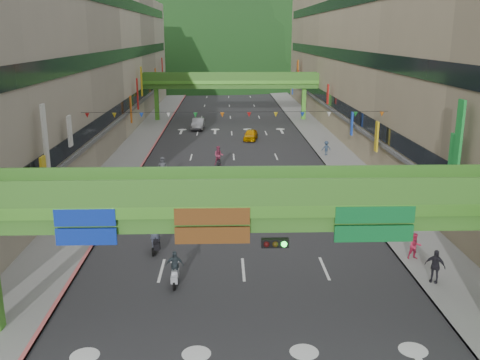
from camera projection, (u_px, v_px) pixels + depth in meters
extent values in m
cube|color=#28282B|center=(232.00, 139.00, 66.10)|extent=(18.00, 140.00, 0.02)
cube|color=gray|center=(143.00, 139.00, 65.76)|extent=(4.00, 140.00, 0.15)
cube|color=gray|center=(321.00, 138.00, 66.40)|extent=(4.00, 140.00, 0.15)
cube|color=#CC5959|center=(158.00, 139.00, 65.81)|extent=(0.20, 140.00, 0.18)
cube|color=gray|center=(305.00, 138.00, 66.34)|extent=(0.20, 140.00, 0.18)
cube|color=#9E937F|center=(71.00, 61.00, 63.04)|extent=(12.00, 95.00, 19.00)
cube|color=black|center=(125.00, 106.00, 64.62)|extent=(0.08, 90.25, 1.40)
cube|color=black|center=(122.00, 55.00, 63.03)|extent=(0.08, 90.25, 1.40)
cube|color=black|center=(119.00, 1.00, 61.45)|extent=(0.08, 90.25, 1.40)
cube|color=gray|center=(390.00, 61.00, 64.15)|extent=(12.00, 95.00, 19.00)
cube|color=black|center=(338.00, 105.00, 65.37)|extent=(0.08, 90.25, 1.40)
cube|color=black|center=(340.00, 55.00, 63.79)|extent=(0.08, 90.25, 1.40)
cube|color=black|center=(343.00, 2.00, 62.21)|extent=(0.08, 90.25, 1.40)
cube|color=#4C9E2D|center=(249.00, 204.00, 22.16)|extent=(28.00, 2.20, 0.50)
cube|color=#387223|center=(249.00, 218.00, 22.32)|extent=(28.00, 1.76, 0.70)
cube|color=#387223|center=(250.00, 193.00, 20.95)|extent=(28.00, 0.12, 1.10)
cube|color=#387223|center=(248.00, 179.00, 22.95)|extent=(28.00, 0.12, 1.10)
cube|color=navy|center=(86.00, 228.00, 21.09)|extent=(2.40, 0.12, 1.50)
cube|color=#593314|center=(212.00, 227.00, 21.23)|extent=(3.00, 0.12, 1.50)
cube|color=#0C5926|center=(374.00, 225.00, 21.42)|extent=(3.20, 0.12, 1.50)
cube|color=black|center=(275.00, 243.00, 21.33)|extent=(1.10, 0.28, 0.35)
cube|color=#4C9E2D|center=(230.00, 82.00, 79.05)|extent=(28.00, 2.20, 0.50)
cube|color=#387223|center=(230.00, 86.00, 79.21)|extent=(28.00, 1.76, 0.70)
cube|color=#4C9E2D|center=(157.00, 105.00, 79.61)|extent=(0.60, 0.60, 4.80)
cube|color=#4C9E2D|center=(304.00, 104.00, 80.25)|extent=(0.60, 0.60, 4.80)
cube|color=#387223|center=(230.00, 77.00, 77.83)|extent=(28.00, 0.12, 1.10)
cube|color=#387223|center=(230.00, 76.00, 79.84)|extent=(28.00, 0.12, 1.10)
ellipsoid|color=#1C4419|center=(180.00, 75.00, 171.72)|extent=(168.00, 140.00, 112.00)
ellipsoid|color=#1C4419|center=(296.00, 70.00, 192.17)|extent=(208.00, 176.00, 128.00)
cylinder|color=black|center=(236.00, 112.00, 45.18)|extent=(26.00, 0.03, 0.03)
cone|color=red|center=(87.00, 116.00, 44.88)|extent=(0.36, 0.36, 0.40)
cone|color=gold|center=(114.00, 115.00, 44.95)|extent=(0.36, 0.36, 0.40)
cone|color=#193FB2|center=(142.00, 115.00, 45.02)|extent=(0.36, 0.36, 0.40)
cone|color=silver|center=(169.00, 115.00, 45.08)|extent=(0.36, 0.36, 0.40)
cone|color=#198C33|center=(195.00, 115.00, 45.15)|extent=(0.36, 0.36, 0.40)
cone|color=orange|center=(222.00, 115.00, 45.22)|extent=(0.36, 0.36, 0.40)
cone|color=red|center=(249.00, 115.00, 45.28)|extent=(0.36, 0.36, 0.40)
cone|color=gold|center=(276.00, 115.00, 45.35)|extent=(0.36, 0.36, 0.40)
cone|color=#193FB2|center=(302.00, 115.00, 45.41)|extent=(0.36, 0.36, 0.40)
cone|color=silver|center=(329.00, 114.00, 45.48)|extent=(0.36, 0.36, 0.40)
cone|color=#198C33|center=(355.00, 114.00, 45.55)|extent=(0.36, 0.36, 0.40)
cone|color=orange|center=(382.00, 114.00, 45.61)|extent=(0.36, 0.36, 0.40)
cube|color=black|center=(156.00, 244.00, 31.67)|extent=(0.62, 1.34, 0.35)
cube|color=black|center=(156.00, 240.00, 31.60)|extent=(0.41, 0.60, 0.18)
cube|color=black|center=(159.00, 233.00, 32.06)|extent=(0.55, 0.18, 0.06)
cylinder|color=black|center=(159.00, 245.00, 32.27)|extent=(0.20, 0.51, 0.50)
cylinder|color=black|center=(153.00, 252.00, 31.23)|extent=(0.20, 0.51, 0.50)
imported|color=#41465B|center=(155.00, 233.00, 31.50)|extent=(0.70, 0.54, 1.72)
cube|color=black|center=(219.00, 163.00, 51.56)|extent=(0.39, 1.31, 0.35)
cube|color=black|center=(219.00, 160.00, 51.49)|extent=(0.32, 0.56, 0.18)
cube|color=black|center=(219.00, 157.00, 51.96)|extent=(0.55, 0.08, 0.06)
cylinder|color=black|center=(219.00, 165.00, 52.17)|extent=(0.12, 0.50, 0.50)
cylinder|color=black|center=(219.00, 167.00, 51.11)|extent=(0.12, 0.50, 0.50)
imported|color=#90314C|center=(219.00, 156.00, 51.37)|extent=(0.92, 0.73, 1.86)
cube|color=#989AA1|center=(175.00, 276.00, 27.48)|extent=(0.37, 1.30, 0.35)
cube|color=#989AA1|center=(175.00, 271.00, 27.42)|extent=(0.31, 0.55, 0.18)
cube|color=#989AA1|center=(176.00, 262.00, 27.88)|extent=(0.55, 0.07, 0.06)
cylinder|color=black|center=(176.00, 276.00, 28.09)|extent=(0.11, 0.50, 0.50)
cylinder|color=black|center=(174.00, 286.00, 27.03)|extent=(0.11, 0.50, 0.50)
imported|color=#2C373D|center=(175.00, 265.00, 27.33)|extent=(0.92, 0.39, 1.56)
cube|color=maroon|center=(163.00, 174.00, 47.37)|extent=(0.61, 1.34, 0.35)
cube|color=maroon|center=(163.00, 172.00, 47.30)|extent=(0.40, 0.60, 0.18)
cube|color=maroon|center=(165.00, 167.00, 47.76)|extent=(0.55, 0.17, 0.06)
cylinder|color=black|center=(165.00, 176.00, 47.97)|extent=(0.20, 0.51, 0.50)
cylinder|color=black|center=(161.00, 179.00, 46.92)|extent=(0.20, 0.51, 0.50)
imported|color=#3A3C42|center=(163.00, 167.00, 47.19)|extent=(0.96, 0.72, 1.77)
cube|color=black|center=(356.00, 219.00, 35.85)|extent=(1.31, 0.39, 0.35)
cube|color=black|center=(356.00, 216.00, 35.79)|extent=(0.56, 0.32, 0.18)
cube|color=black|center=(364.00, 212.00, 35.75)|extent=(0.08, 0.55, 0.06)
cylinder|color=black|center=(364.00, 223.00, 35.96)|extent=(0.50, 0.11, 0.50)
cylinder|color=black|center=(347.00, 224.00, 35.90)|extent=(0.50, 0.11, 0.50)
cube|color=black|center=(348.00, 209.00, 37.97)|extent=(1.31, 0.39, 0.35)
cube|color=black|center=(349.00, 206.00, 37.91)|extent=(0.56, 0.32, 0.18)
cube|color=black|center=(356.00, 202.00, 37.87)|extent=(0.08, 0.55, 0.06)
cylinder|color=black|center=(356.00, 213.00, 38.08)|extent=(0.50, 0.11, 0.50)
cylinder|color=black|center=(340.00, 213.00, 38.02)|extent=(0.50, 0.11, 0.50)
cube|color=black|center=(342.00, 200.00, 40.09)|extent=(1.31, 0.39, 0.35)
cube|color=black|center=(342.00, 197.00, 40.03)|extent=(0.56, 0.32, 0.18)
cube|color=black|center=(349.00, 193.00, 39.99)|extent=(0.08, 0.55, 0.06)
cylinder|color=black|center=(349.00, 203.00, 40.20)|extent=(0.50, 0.11, 0.50)
cylinder|color=black|center=(334.00, 204.00, 40.14)|extent=(0.50, 0.11, 0.50)
cube|color=black|center=(336.00, 191.00, 42.22)|extent=(1.31, 0.39, 0.35)
cube|color=black|center=(336.00, 188.00, 42.15)|extent=(0.56, 0.32, 0.18)
cube|color=black|center=(343.00, 185.00, 42.11)|extent=(0.08, 0.55, 0.06)
cylinder|color=black|center=(342.00, 195.00, 42.33)|extent=(0.50, 0.11, 0.50)
cylinder|color=black|center=(329.00, 195.00, 42.26)|extent=(0.50, 0.11, 0.50)
imported|color=#95969B|center=(198.00, 124.00, 72.85)|extent=(1.86, 4.62, 1.49)
imported|color=#DB9702|center=(251.00, 135.00, 65.42)|extent=(2.12, 3.98, 1.29)
imported|color=#BF2548|center=(415.00, 249.00, 30.38)|extent=(0.79, 0.64, 1.54)
imported|color=black|center=(435.00, 269.00, 27.51)|extent=(1.10, 0.95, 1.77)
imported|color=#283A4F|center=(326.00, 150.00, 56.54)|extent=(0.76, 0.53, 1.52)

